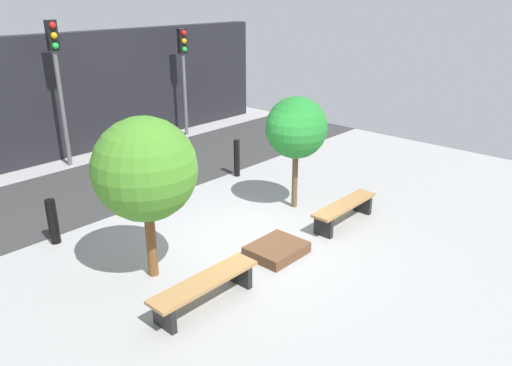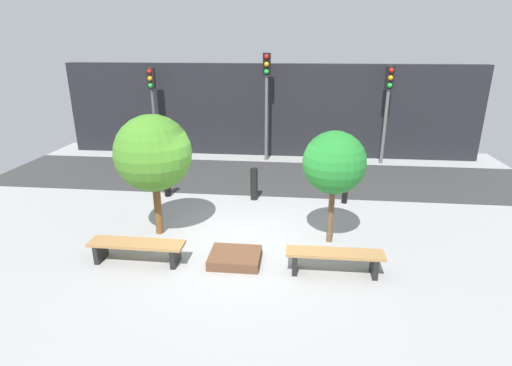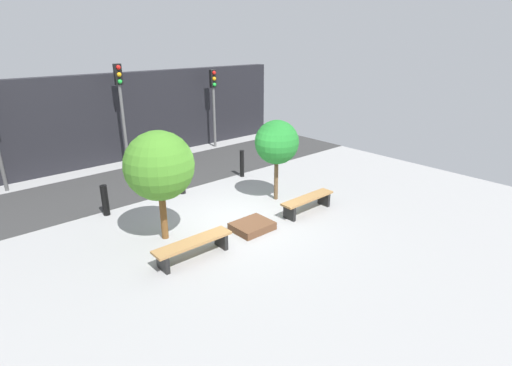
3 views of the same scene
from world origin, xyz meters
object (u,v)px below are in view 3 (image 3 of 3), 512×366
planter_bed (252,226)px  traffic_light_mid_east (214,94)px  bollard_left (182,180)px  tree_behind_left_bench (159,166)px  tree_behind_right_bench (277,143)px  bench_right (308,201)px  bench_left (193,246)px  bollard_far_left (105,200)px  traffic_light_mid_west (121,97)px  bollard_center (242,164)px

planter_bed → traffic_light_mid_east: 9.20m
bollard_left → tree_behind_left_bench: bearing=-129.7°
tree_behind_left_bench → tree_behind_right_bench: size_ratio=1.11×
bench_right → tree_behind_left_bench: 4.54m
bench_left → bench_right: bearing=0.5°
bollard_far_left → traffic_light_mid_east: size_ratio=0.26×
planter_bed → traffic_light_mid_west: bearing=90.0°
bench_left → bollard_left: bollard_left is taller
planter_bed → tree_behind_left_bench: tree_behind_left_bench is taller
bench_right → bollard_far_left: bollard_far_left is taller
planter_bed → tree_behind_left_bench: size_ratio=0.37×
bench_right → traffic_light_mid_east: 8.56m
tree_behind_left_bench → traffic_light_mid_west: (2.01, 6.59, 0.77)m
planter_bed → bollard_far_left: bollard_far_left is taller
tree_behind_right_bench → bollard_far_left: bearing=152.3°
bollard_left → bollard_center: bearing=0.0°
traffic_light_mid_east → planter_bed: bearing=-119.5°
bench_right → bollard_center: size_ratio=1.89×
planter_bed → tree_behind_left_bench: 2.98m
bench_right → planter_bed: bearing=173.8°
tree_behind_left_bench → traffic_light_mid_west: size_ratio=0.71×
traffic_light_mid_west → bench_right: bearing=-75.8°
bench_left → tree_behind_left_bench: (0.00, 1.36, 1.63)m
bench_left → traffic_light_mid_east: traffic_light_mid_east is taller
bench_left → traffic_light_mid_west: (2.01, 7.95, 2.40)m
bench_left → bollard_far_left: size_ratio=2.14×
bollard_far_left → bollard_center: (5.18, 0.00, 0.04)m
bollard_center → tree_behind_right_bench: bearing=-103.5°
planter_bed → traffic_light_mid_west: size_ratio=0.26×
bench_left → bollard_left: bearing=62.5°
bench_right → traffic_light_mid_east: traffic_light_mid_east is taller
bollard_left → bollard_far_left: bearing=180.0°
planter_bed → tree_behind_right_bench: tree_behind_right_bench is taller
bench_left → bollard_far_left: 3.82m
bench_right → bollard_center: bollard_center is taller
bollard_left → bollard_center: (2.59, 0.00, 0.04)m
traffic_light_mid_west → bench_left: bearing=-104.2°
traffic_light_mid_east → tree_behind_right_bench: bearing=-109.8°
tree_behind_right_bench → traffic_light_mid_west: bearing=107.0°
bench_right → tree_behind_right_bench: tree_behind_right_bench is taller
tree_behind_left_bench → tree_behind_right_bench: tree_behind_left_bench is taller
bench_left → bench_right: 4.02m
tree_behind_left_bench → bollard_left: 3.49m
bench_right → tree_behind_right_bench: 2.05m
tree_behind_left_bench → bench_left: bearing=-90.0°
bollard_center → traffic_light_mid_west: (-2.59, 4.17, 2.23)m
bollard_left → traffic_light_mid_west: 4.75m
planter_bed → bollard_left: 3.59m
bollard_far_left → traffic_light_mid_east: 8.36m
bollard_far_left → traffic_light_mid_west: traffic_light_mid_west is taller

